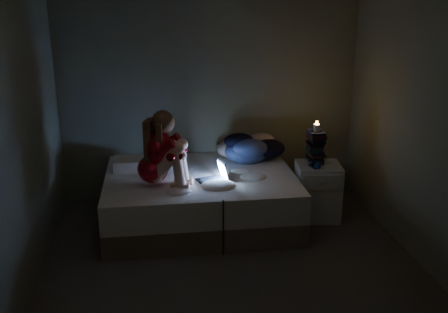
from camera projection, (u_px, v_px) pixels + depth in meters
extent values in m
cube|color=#4D4641|center=(233.00, 271.00, 4.82)|extent=(3.60, 3.80, 0.02)
cube|color=#5D5F59|center=(210.00, 94.00, 6.20)|extent=(3.60, 0.02, 2.60)
cube|color=#5D5F59|center=(291.00, 242.00, 2.61)|extent=(3.60, 0.02, 2.60)
cube|color=#5D5F59|center=(15.00, 146.00, 4.18)|extent=(0.02, 3.80, 2.60)
cube|color=#5D5F59|center=(431.00, 130.00, 4.64)|extent=(0.02, 3.80, 2.60)
cube|color=white|center=(133.00, 164.00, 5.81)|extent=(0.43, 0.31, 0.12)
cube|color=silver|center=(317.00, 191.00, 5.83)|extent=(0.53, 0.48, 0.65)
cylinder|color=beige|center=(316.00, 131.00, 5.68)|extent=(0.07, 0.07, 0.08)
cube|color=black|center=(315.00, 167.00, 5.64)|extent=(0.11, 0.16, 0.01)
sphere|color=navy|center=(319.00, 166.00, 5.58)|extent=(0.08, 0.08, 0.08)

